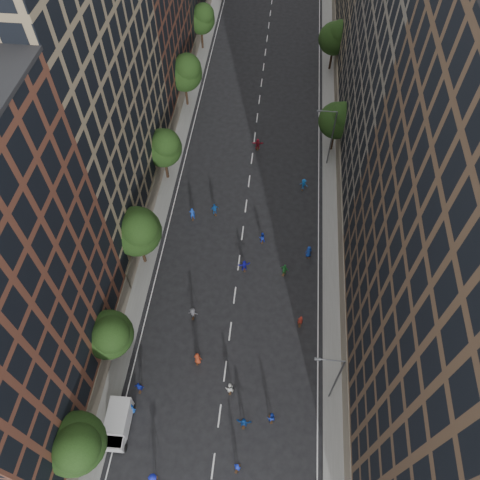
{
  "coord_description": "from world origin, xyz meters",
  "views": [
    {
      "loc": [
        3.36,
        -3.97,
        46.71
      ],
      "look_at": [
        -0.06,
        28.91,
        2.0
      ],
      "focal_mm": 35.0,
      "sensor_mm": 36.0,
      "label": 1
    }
  ],
  "objects": [
    {
      "name": "skater_11",
      "position": [
        0.74,
        26.1,
        0.82
      ],
      "size": [
        1.59,
        0.92,
        1.63
      ],
      "primitive_type": "imported",
      "rotation": [
        0.0,
        0.0,
        3.45
      ],
      "color": "#14139A",
      "rests_on": "ground"
    },
    {
      "name": "skater_16",
      "position": [
        -3.86,
        34.24,
        0.91
      ],
      "size": [
        1.16,
        0.83,
        1.83
      ],
      "primitive_type": "imported",
      "rotation": [
        0.0,
        0.0,
        3.55
      ],
      "color": "#144EA8",
      "rests_on": "ground"
    },
    {
      "name": "sidewalk_right",
      "position": [
        12.0,
        47.5,
        0.07
      ],
      "size": [
        4.0,
        105.0,
        0.15
      ],
      "primitive_type": "cube",
      "color": "slate",
      "rests_on": "ground"
    },
    {
      "name": "skater_8",
      "position": [
        0.71,
        11.52,
        0.86
      ],
      "size": [
        0.95,
        0.81,
        1.72
      ],
      "primitive_type": "imported",
      "rotation": [
        0.0,
        0.0,
        3.34
      ],
      "color": "white",
      "rests_on": "ground"
    },
    {
      "name": "skater_17",
      "position": [
        0.63,
        47.04,
        0.87
      ],
      "size": [
        1.63,
        0.58,
        1.73
      ],
      "primitive_type": "imported",
      "rotation": [
        0.0,
        0.0,
        3.18
      ],
      "color": "#A61B2E",
      "rests_on": "ground"
    },
    {
      "name": "tree_left_2",
      "position": [
        -10.99,
        25.83,
        6.36
      ],
      "size": [
        5.6,
        5.6,
        9.45
      ],
      "color": "black",
      "rests_on": "ground"
    },
    {
      "name": "tree_left_4",
      "position": [
        -11.0,
        55.84,
        6.1
      ],
      "size": [
        5.4,
        5.4,
        9.08
      ],
      "color": "black",
      "rests_on": "ground"
    },
    {
      "name": "skater_12",
      "position": [
        8.23,
        28.83,
        0.87
      ],
      "size": [
        0.99,
        0.84,
        1.73
      ],
      "primitive_type": "imported",
      "rotation": [
        0.0,
        0.0,
        3.55
      ],
      "color": "#1437A5",
      "rests_on": "ground"
    },
    {
      "name": "tree_right_a",
      "position": [
        11.38,
        47.85,
        5.63
      ],
      "size": [
        5.0,
        5.0,
        8.39
      ],
      "color": "black",
      "rests_on": "ground"
    },
    {
      "name": "skater_7",
      "position": [
        7.46,
        19.62,
        0.84
      ],
      "size": [
        0.62,
        0.42,
        1.67
      ],
      "primitive_type": "imported",
      "rotation": [
        0.0,
        0.0,
        3.18
      ],
      "color": "#9F261A",
      "rests_on": "ground"
    },
    {
      "name": "bldg_right_b",
      "position": [
        19.0,
        44.0,
        16.5
      ],
      "size": [
        14.0,
        28.0,
        33.0
      ],
      "primitive_type": "cube",
      "color": "#5E574D",
      "rests_on": "ground"
    },
    {
      "name": "skater_15",
      "position": [
        7.38,
        39.82,
        0.86
      ],
      "size": [
        1.25,
        0.94,
        1.72
      ],
      "primitive_type": "imported",
      "rotation": [
        0.0,
        0.0,
        2.84
      ],
      "color": "#1556B1",
      "rests_on": "ground"
    },
    {
      "name": "skater_5",
      "position": [
        2.44,
        8.4,
        0.8
      ],
      "size": [
        1.49,
        0.51,
        1.6
      ],
      "primitive_type": "imported",
      "rotation": [
        0.0,
        0.0,
        3.12
      ],
      "color": "navy",
      "rests_on": "ground"
    },
    {
      "name": "skater_14",
      "position": [
        2.49,
        30.43,
        0.82
      ],
      "size": [
        0.91,
        0.78,
        1.64
      ],
      "primitive_type": "imported",
      "rotation": [
        0.0,
        0.0,
        3.37
      ],
      "color": "#1429A4",
      "rests_on": "ground"
    },
    {
      "name": "bldg_left_c",
      "position": [
        -19.0,
        58.0,
        14.0
      ],
      "size": [
        14.0,
        20.0,
        28.0
      ],
      "primitive_type": "cube",
      "color": "brown",
      "rests_on": "ground"
    },
    {
      "name": "tree_right_b",
      "position": [
        11.39,
        67.85,
        5.96
      ],
      "size": [
        5.2,
        5.2,
        8.83
      ],
      "color": "black",
      "rests_on": "ground"
    },
    {
      "name": "streetlamp_far",
      "position": [
        10.37,
        45.0,
        5.17
      ],
      "size": [
        2.64,
        0.22,
        9.06
      ],
      "color": "#595B60",
      "rests_on": "ground"
    },
    {
      "name": "tree_left_3",
      "position": [
        -11.02,
        39.85,
        5.82
      ],
      "size": [
        5.0,
        5.0,
        8.58
      ],
      "color": "black",
      "rests_on": "ground"
    },
    {
      "name": "bldg_left_b",
      "position": [
        -19.0,
        35.0,
        17.0
      ],
      "size": [
        14.0,
        26.0,
        34.0
      ],
      "primitive_type": "cube",
      "color": "#817054",
      "rests_on": "ground"
    },
    {
      "name": "skater_10",
      "position": [
        5.47,
        25.98,
        0.88
      ],
      "size": [
        1.12,
        0.79,
        1.76
      ],
      "primitive_type": "imported",
      "rotation": [
        0.0,
        0.0,
        2.75
      ],
      "color": "#206C2B",
      "rests_on": "ground"
    },
    {
      "name": "skater_2",
      "position": [
        4.97,
        9.16,
        0.82
      ],
      "size": [
        0.94,
        0.82,
        1.64
      ],
      "primitive_type": "imported",
      "rotation": [
        0.0,
        0.0,
        3.42
      ],
      "color": "#152FAF",
      "rests_on": "ground"
    },
    {
      "name": "skater_1",
      "position": [
        2.24,
        4.49,
        0.84
      ],
      "size": [
        0.71,
        0.58,
        1.68
      ],
      "primitive_type": "imported",
      "rotation": [
        0.0,
        0.0,
        2.82
      ],
      "color": "#162AB8",
      "rests_on": "ground"
    },
    {
      "name": "streetlamp_near",
      "position": [
        10.37,
        12.0,
        5.17
      ],
      "size": [
        2.64,
        0.22,
        9.06
      ],
      "color": "#595B60",
      "rests_on": "ground"
    },
    {
      "name": "tree_left_1",
      "position": [
        -11.02,
        13.86,
        5.55
      ],
      "size": [
        4.8,
        4.8,
        8.21
      ],
      "color": "black",
      "rests_on": "ground"
    },
    {
      "name": "tree_left_0",
      "position": [
        -11.01,
        3.85,
        5.96
      ],
      "size": [
        5.2,
        5.2,
        8.83
      ],
      "color": "black",
      "rests_on": "ground"
    },
    {
      "name": "cargo_van",
      "position": [
        -9.3,
        7.0,
        1.26
      ],
      "size": [
        2.22,
        4.55,
        2.39
      ],
      "rotation": [
        0.0,
        0.0,
        0.03
      ],
      "color": "silver",
      "rests_on": "ground"
    },
    {
      "name": "skater_4",
      "position": [
        -8.21,
        10.71,
        0.81
      ],
      "size": [
        0.96,
        0.42,
        1.62
      ],
      "primitive_type": "imported",
      "rotation": [
        0.0,
        0.0,
        3.12
      ],
      "color": "#13249F",
      "rests_on": "ground"
    },
    {
      "name": "ground",
      "position": [
        0.0,
        40.0,
        0.0
      ],
      "size": [
        240.0,
        240.0,
        0.0
      ],
      "primitive_type": "plane",
      "color": "black",
      "rests_on": "ground"
    },
    {
      "name": "skater_6",
      "position": [
        -2.92,
        14.21,
        0.9
      ],
      "size": [
        0.97,
        0.71,
        1.81
      ],
      "primitive_type": "imported",
      "rotation": [
        0.0,
        0.0,
        2.98
      ],
      "color": "maroon",
      "rests_on": "ground"
    },
    {
      "name": "skater_13",
      "position": [
        -6.6,
        33.17,
        0.96
      ],
      "size": [
        0.76,
        0.56,
        1.93
      ],
      "primitive_type": "imported",
      "rotation": [
        0.0,
        0.0,
        3.29
      ],
      "color": "#163DB3",
      "rests_on": "ground"
    },
    {
      "name": "skater_0",
      "position": [
        -8.5,
        8.6,
        0.87
      ],
      "size": [
        1.0,
        0.82,
        1.75
      ],
      "primitive_type": "imported",
      "rotation": [
        0.0,
        0.0,
        2.77
      ],
      "color": "#1441A3",
      "rests_on": "ground"
    },
    {
      "name": "tree_left_5",
      "position": [
        -11.02,
        71.86,
        5.68
      ],
      "size": [
        4.8,
        4.8,
        8.33
      ],
      "color": "black",
      "rests_on": "ground"
    },
    {
      "name": "skater_3",
      "position": [
        -4.99,
        2.71,
        0.97
      ],
      "size": [
        1.35,
        0.91,
        1.93
      ],
      "primitive_type": "imported",
      "rotation": [
        0.0,
        0.0,
        2.98
      ],
      "color": "#1720BD",
      "rests_on": "ground"
    },
    {
      "name": "sidewalk_left",
      "position": [
        -12.0,
        47.5,
        0.07
      ],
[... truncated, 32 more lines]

